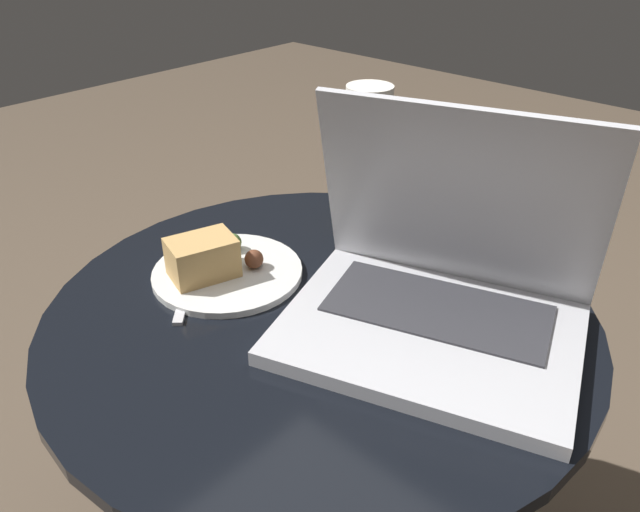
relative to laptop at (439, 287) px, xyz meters
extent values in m
cylinder|color=#515156|center=(-0.12, -0.07, -0.33)|extent=(0.06, 0.06, 0.52)
cylinder|color=black|center=(-0.12, -0.07, -0.06)|extent=(0.67, 0.67, 0.02)
cube|color=silver|center=(0.01, -0.03, -0.04)|extent=(0.39, 0.33, 0.02)
cube|color=#333338|center=(0.00, 0.00, -0.03)|extent=(0.28, 0.19, 0.00)
cube|color=silver|center=(-0.02, 0.06, 0.08)|extent=(0.33, 0.17, 0.24)
cube|color=silver|center=(-0.02, 0.05, 0.08)|extent=(0.30, 0.15, 0.21)
cylinder|color=gold|center=(-0.22, 0.14, 0.04)|extent=(0.06, 0.06, 0.19)
cylinder|color=white|center=(-0.22, 0.14, 0.15)|extent=(0.07, 0.07, 0.02)
cylinder|color=silver|center=(-0.26, -0.09, -0.05)|extent=(0.20, 0.20, 0.01)
cube|color=tan|center=(-0.28, -0.12, -0.02)|extent=(0.08, 0.10, 0.05)
sphere|color=#4C6B33|center=(-0.30, -0.05, -0.03)|extent=(0.02, 0.02, 0.02)
sphere|color=brown|center=(-0.24, -0.07, -0.03)|extent=(0.03, 0.03, 0.03)
cube|color=silver|center=(-0.26, -0.16, -0.05)|extent=(0.09, 0.09, 0.00)
cube|color=silver|center=(-0.32, -0.11, -0.05)|extent=(0.05, 0.05, 0.00)
camera|label=1|loc=(0.30, -0.53, 0.39)|focal=35.00mm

